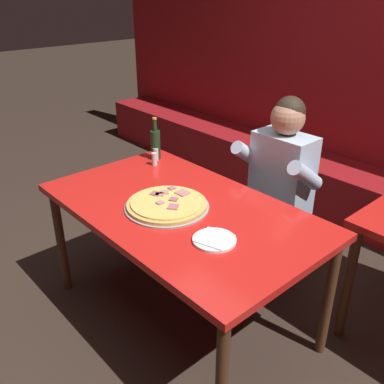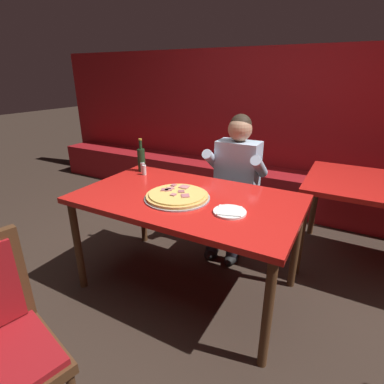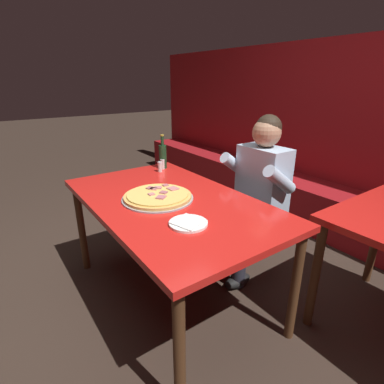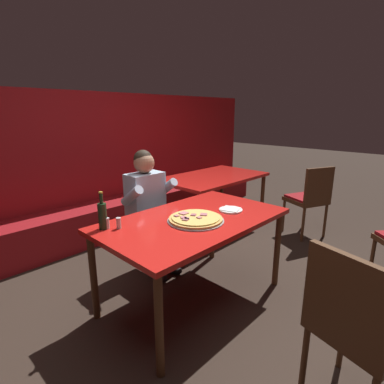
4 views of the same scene
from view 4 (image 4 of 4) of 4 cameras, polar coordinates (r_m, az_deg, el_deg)
ground_plane at (r=2.88m, az=0.31°, el=-19.69°), size 24.00×24.00×0.00m
booth_wall_panel at (r=4.24m, az=-21.60°, el=4.60°), size 6.80×0.16×1.90m
booth_bench at (r=4.14m, az=-18.76°, el=-5.73°), size 6.46×0.48×0.46m
main_dining_table at (r=2.54m, az=0.34°, el=-6.51°), size 1.58×0.93×0.78m
pizza at (r=2.44m, az=0.69°, el=-5.15°), size 0.46×0.46×0.05m
plate_white_paper at (r=2.72m, az=7.39°, el=-3.36°), size 0.21×0.21×0.02m
beer_bottle at (r=2.36m, az=-16.69°, el=-4.23°), size 0.07×0.07×0.29m
shaker_parmesan at (r=2.37m, az=-15.88°, el=-5.84°), size 0.04×0.04×0.09m
shaker_oregano at (r=2.35m, az=-13.78°, el=-5.87°), size 0.04×0.04×0.09m
diner_seated_blue_shirt at (r=3.09m, az=-7.84°, el=-2.71°), size 0.53×0.53×1.27m
dining_chair_side_aisle at (r=4.24m, az=21.65°, el=-0.63°), size 0.58×0.58×0.97m
dining_chair_far_left at (r=1.89m, az=28.67°, el=-20.78°), size 0.54×0.54×0.99m
background_dining_table at (r=4.19m, az=4.04°, el=2.07°), size 1.51×0.90×0.78m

